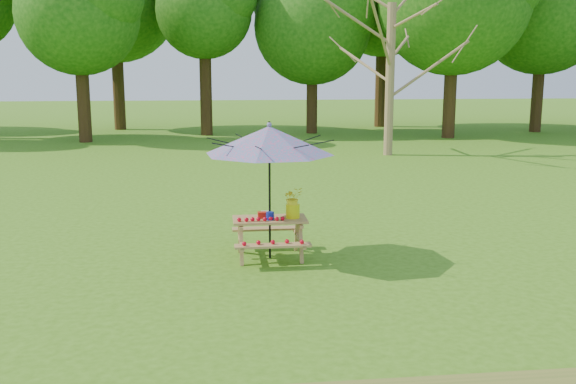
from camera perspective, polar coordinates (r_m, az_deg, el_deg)
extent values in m
plane|color=#3F7316|center=(8.84, 8.02, -9.50)|extent=(120.00, 120.00, 0.00)
cylinder|color=#957351|center=(23.63, 9.05, 9.78)|extent=(0.45, 0.45, 5.39)
cube|color=#AA754C|center=(10.48, -1.63, -2.45)|extent=(1.20, 0.62, 0.04)
cube|color=#AA754C|center=(10.02, -1.34, -4.78)|extent=(1.20, 0.22, 0.04)
cube|color=#AA754C|center=(11.08, -1.87, -3.27)|extent=(1.20, 0.22, 0.04)
cylinder|color=black|center=(10.38, -1.64, 0.10)|extent=(0.04, 0.04, 2.25)
cone|color=#218BBC|center=(10.26, -1.67, 4.63)|extent=(2.60, 2.60, 0.45)
sphere|color=#218BBC|center=(10.24, -1.68, 6.01)|extent=(0.08, 0.08, 0.08)
cube|color=red|center=(10.49, -2.32, -2.06)|extent=(0.14, 0.12, 0.10)
cylinder|color=#121D93|center=(10.35, -1.60, -2.14)|extent=(0.13, 0.13, 0.13)
cube|color=silver|center=(10.66, -2.04, -1.93)|extent=(0.13, 0.13, 0.07)
cylinder|color=#F0EB0C|center=(10.48, 0.42, -1.70)|extent=(0.23, 0.23, 0.23)
imported|color=yellow|center=(10.44, 0.43, -0.49)|extent=(0.37, 0.35, 0.34)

